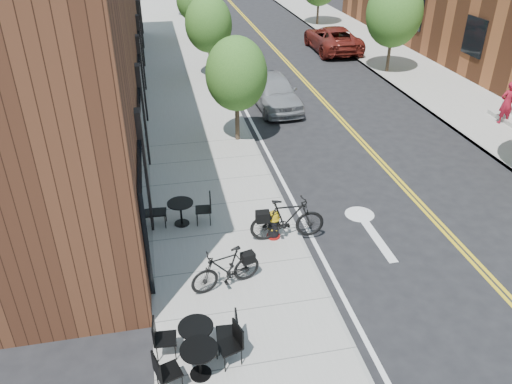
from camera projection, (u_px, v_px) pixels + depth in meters
ground at (331, 301)px, 11.32m from camera, size 120.00×120.00×0.00m
sidewalk_near at (198, 133)px, 19.41m from camera, size 4.00×70.00×0.12m
sidewalk_far at (476, 111)px, 21.51m from camera, size 4.00×70.00×0.12m
building_near at (72, 25)px, 20.27m from camera, size 5.00×28.00×7.00m
tree_near_a at (236, 74)px, 17.53m from camera, size 2.20×2.20×3.81m
tree_near_b at (209, 24)px, 24.24m from camera, size 2.30×2.30×3.98m
tree_near_c at (193, 1)px, 31.11m from camera, size 2.10×2.10×3.67m
tree_far_b at (394, 13)px, 24.83m from camera, size 2.80×2.80×4.62m
fire_hydrant at (274, 225)px, 13.09m from camera, size 0.44×0.44×0.83m
bicycle_left at (226, 269)px, 11.32m from camera, size 1.77×0.91×1.02m
bicycle_right at (287, 219)px, 12.95m from camera, size 2.00×0.64×1.19m
bistro_set_a at (196, 335)px, 9.69m from camera, size 1.62×0.74×0.86m
bistro_set_b at (199, 358)px, 9.19m from camera, size 1.68×0.90×0.88m
bistro_set_c at (181, 210)px, 13.60m from camera, size 1.67×0.77×0.89m
parked_car_a at (274, 91)px, 21.67m from camera, size 1.90×4.35×1.46m
parked_car_b at (232, 53)px, 27.36m from camera, size 1.50×4.20×1.38m
parked_car_c at (208, 15)px, 36.31m from camera, size 2.55×5.11×1.43m
parked_car_far at (332, 39)px, 30.00m from camera, size 2.54×5.36×1.48m
pedestrian at (507, 103)px, 19.72m from camera, size 0.63×0.42×1.71m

